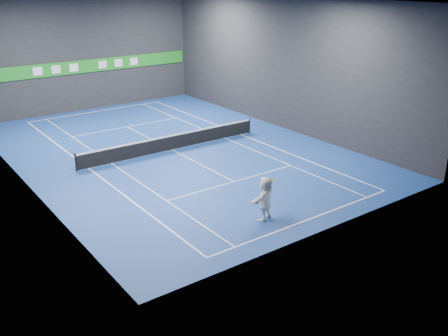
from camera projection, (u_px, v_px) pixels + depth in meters
ground at (172, 150)px, 31.33m from camera, size 26.00×26.00×0.00m
wall_back at (87, 53)px, 39.51m from camera, size 18.00×0.10×9.00m
wall_front at (335, 129)px, 19.92m from camera, size 18.00×0.10×9.00m
wall_left at (13, 99)px, 24.76m from camera, size 0.10×26.00×9.00m
wall_right at (282, 64)px, 34.67m from camera, size 0.10×26.00×9.00m
baseline_near at (308, 220)px, 22.38m from camera, size 10.98×0.08×0.01m
baseline_far at (97, 111)px, 40.29m from camera, size 10.98×0.08×0.01m
sideline_doubles_left at (89, 169)px, 28.31m from camera, size 0.08×23.78×0.01m
sideline_doubles_right at (241, 135)px, 34.35m from camera, size 0.08×23.78×0.01m
sideline_singles_left at (112, 164)px, 29.07m from camera, size 0.06×23.78×0.01m
sideline_singles_right at (225, 138)px, 33.59m from camera, size 0.06×23.78×0.01m
service_line_near at (234, 182)px, 26.51m from camera, size 8.23×0.06×0.01m
service_line_far at (127, 127)px, 36.15m from camera, size 8.23×0.06×0.01m
center_service_line at (172, 150)px, 31.33m from camera, size 0.06×12.80×0.01m
player at (265, 198)px, 22.08m from camera, size 1.97×1.28×2.03m
tennis_ball at (259, 163)px, 21.31m from camera, size 0.06×0.06×0.06m
tennis_net at (172, 142)px, 31.14m from camera, size 12.50×0.10×1.07m
sponsor_banner at (88, 66)px, 39.82m from camera, size 17.64×0.11×1.00m
tennis_racket at (270, 182)px, 22.04m from camera, size 0.44×0.33×0.72m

